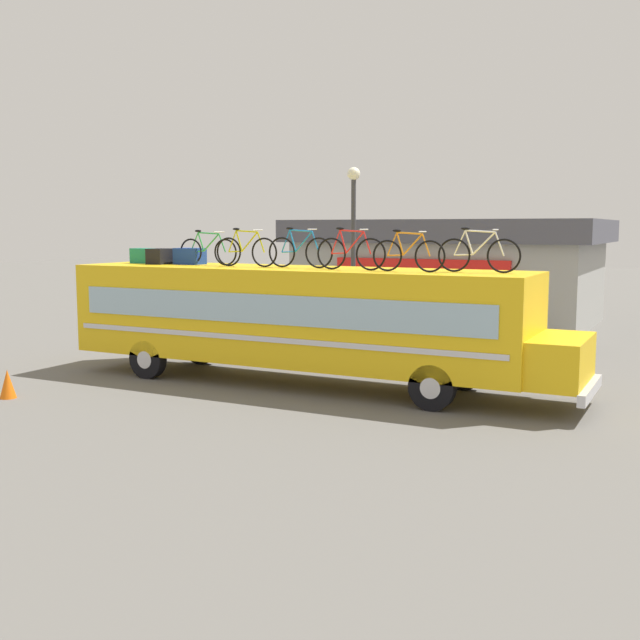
% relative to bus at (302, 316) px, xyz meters
% --- Properties ---
extents(ground_plane, '(120.00, 120.00, 0.00)m').
position_rel_bus_xyz_m(ground_plane, '(-0.23, -0.00, -1.64)').
color(ground_plane, '#605E59').
extents(bus, '(12.64, 2.61, 2.80)m').
position_rel_bus_xyz_m(bus, '(0.00, 0.00, 0.00)').
color(bus, yellow).
rests_on(bus, ground).
extents(luggage_bag_1, '(0.60, 0.42, 0.40)m').
position_rel_bus_xyz_m(luggage_bag_1, '(-4.95, 0.20, 1.36)').
color(luggage_bag_1, '#1E7F66').
rests_on(luggage_bag_1, bus).
extents(luggage_bag_2, '(0.48, 0.55, 0.41)m').
position_rel_bus_xyz_m(luggage_bag_2, '(-4.24, -0.00, 1.36)').
color(luggage_bag_2, black).
rests_on(luggage_bag_2, bus).
extents(luggage_bag_3, '(0.72, 0.51, 0.42)m').
position_rel_bus_xyz_m(luggage_bag_3, '(-3.49, 0.30, 1.37)').
color(luggage_bag_3, '#193899').
rests_on(luggage_bag_3, bus).
extents(rooftop_bicycle_1, '(1.74, 0.44, 0.90)m').
position_rel_bus_xyz_m(rooftop_bicycle_1, '(-2.81, 0.16, 1.53)').
color(rooftop_bicycle_1, black).
rests_on(rooftop_bicycle_1, bus).
extents(rooftop_bicycle_2, '(1.74, 0.44, 0.95)m').
position_rel_bus_xyz_m(rooftop_bicycle_2, '(-1.48, -0.12, 1.55)').
color(rooftop_bicycle_2, black).
rests_on(rooftop_bicycle_2, bus).
extents(rooftop_bicycle_3, '(1.73, 0.44, 0.97)m').
position_rel_bus_xyz_m(rooftop_bicycle_3, '(-0.06, 0.03, 1.56)').
color(rooftop_bicycle_3, black).
rests_on(rooftop_bicycle_3, bus).
extents(rooftop_bicycle_4, '(1.70, 0.44, 0.97)m').
position_rel_bus_xyz_m(rooftop_bicycle_4, '(1.41, -0.29, 1.56)').
color(rooftop_bicycle_4, black).
rests_on(rooftop_bicycle_4, bus).
extents(rooftop_bicycle_5, '(1.66, 0.44, 0.92)m').
position_rel_bus_xyz_m(rooftop_bicycle_5, '(2.82, -0.38, 1.54)').
color(rooftop_bicycle_5, black).
rests_on(rooftop_bicycle_5, bus).
extents(rooftop_bicycle_6, '(1.80, 0.44, 0.96)m').
position_rel_bus_xyz_m(rooftop_bicycle_6, '(4.23, 0.06, 1.56)').
color(rooftop_bicycle_6, black).
rests_on(rooftop_bicycle_6, bus).
extents(roadside_building, '(11.59, 7.85, 4.05)m').
position_rel_bus_xyz_m(roadside_building, '(-0.51, 13.48, 0.43)').
color(roadside_building, '#9E9E99').
rests_on(roadside_building, ground).
extents(traffic_cone, '(0.36, 0.36, 0.64)m').
position_rel_bus_xyz_m(traffic_cone, '(-5.07, -4.32, -1.32)').
color(traffic_cone, orange).
rests_on(traffic_cone, ground).
extents(street_lamp, '(0.38, 0.38, 5.50)m').
position_rel_bus_xyz_m(street_lamp, '(-0.73, 4.55, 1.90)').
color(street_lamp, '#38383D').
rests_on(street_lamp, ground).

